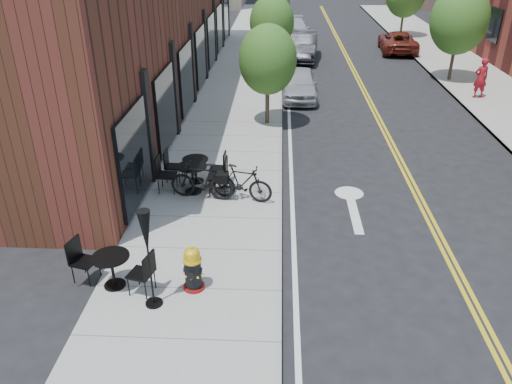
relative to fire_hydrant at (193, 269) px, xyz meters
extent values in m
plane|color=black|center=(1.88, 1.48, -0.61)|extent=(120.00, 120.00, 0.00)
cube|color=#9E9B93|center=(-0.12, 11.48, -0.55)|extent=(4.00, 70.00, 0.12)
cube|color=#492517|center=(-4.62, 15.48, 2.89)|extent=(5.00, 28.00, 7.00)
cylinder|color=#382B1E|center=(1.28, 10.48, 0.31)|extent=(0.16, 0.16, 1.61)
ellipsoid|color=#2A601E|center=(1.28, 10.48, 2.00)|extent=(2.20, 2.20, 2.64)
cylinder|color=#382B1E|center=(1.28, 18.48, 0.35)|extent=(0.16, 0.16, 1.68)
ellipsoid|color=#2A601E|center=(1.28, 18.48, 2.11)|extent=(2.30, 2.30, 2.76)
cylinder|color=#382B1E|center=(1.28, 26.48, 0.29)|extent=(0.16, 0.16, 1.57)
ellipsoid|color=#2A601E|center=(1.28, 26.48, 1.92)|extent=(2.10, 2.10, 2.52)
cylinder|color=#382B1E|center=(1.28, 34.48, 0.36)|extent=(0.16, 0.16, 1.71)
cylinder|color=#382B1E|center=(10.48, 17.48, 0.42)|extent=(0.16, 0.16, 1.82)
ellipsoid|color=#2A601E|center=(10.48, 17.48, 2.45)|extent=(2.80, 2.80, 3.36)
cylinder|color=#382B1E|center=(10.48, 29.48, 0.42)|extent=(0.16, 0.16, 1.82)
cylinder|color=maroon|center=(0.00, 0.00, -0.46)|extent=(0.48, 0.48, 0.07)
cylinder|color=black|center=(0.00, 0.00, -0.12)|extent=(0.38, 0.38, 0.68)
cylinder|color=gold|center=(0.00, 0.00, 0.23)|extent=(0.42, 0.42, 0.05)
cylinder|color=gold|center=(0.00, 0.00, 0.32)|extent=(0.36, 0.36, 0.16)
ellipsoid|color=gold|center=(0.00, 0.00, 0.41)|extent=(0.35, 0.35, 0.20)
cylinder|color=gold|center=(0.00, 0.00, 0.52)|extent=(0.06, 0.06, 0.07)
imported|color=black|center=(-0.39, 4.05, 0.06)|extent=(1.89, 0.79, 1.10)
imported|color=black|center=(0.75, 4.00, 0.03)|extent=(1.83, 0.93, 1.06)
cylinder|color=black|center=(-1.72, 0.00, -0.48)|extent=(0.57, 0.57, 0.03)
cylinder|color=black|center=(-1.72, 0.00, -0.12)|extent=(0.08, 0.08, 0.73)
cylinder|color=black|center=(-1.72, 0.00, 0.25)|extent=(0.98, 0.98, 0.03)
cylinder|color=black|center=(-0.72, 4.42, -0.48)|extent=(0.52, 0.52, 0.03)
cylinder|color=black|center=(-0.72, 4.42, -0.08)|extent=(0.07, 0.07, 0.80)
cylinder|color=black|center=(-0.72, 4.42, 0.32)|extent=(0.89, 0.89, 0.03)
cylinder|color=black|center=(-0.73, 5.11, -0.48)|extent=(0.47, 0.47, 0.03)
cylinder|color=black|center=(-0.73, 5.11, -0.12)|extent=(0.06, 0.06, 0.72)
cylinder|color=black|center=(-0.73, 5.11, 0.24)|extent=(0.82, 0.82, 0.03)
cylinder|color=black|center=(-0.74, -0.56, -0.47)|extent=(0.36, 0.36, 0.04)
cylinder|color=black|center=(-0.74, -0.56, 0.59)|extent=(0.04, 0.04, 2.13)
cone|color=black|center=(-0.74, -0.56, 1.24)|extent=(0.26, 0.26, 0.94)
imported|color=#A5A8AD|center=(2.68, 14.25, 0.05)|extent=(1.65, 3.96, 1.34)
imported|color=black|center=(3.06, 22.16, 0.18)|extent=(2.14, 4.99, 1.60)
imported|color=#B8B9BE|center=(2.68, 27.80, 0.12)|extent=(2.47, 5.20, 1.46)
imported|color=maroon|center=(9.24, 24.55, 0.03)|extent=(2.50, 4.80, 1.29)
imported|color=maroon|center=(10.84, 14.34, 0.40)|extent=(0.72, 0.53, 1.80)
camera|label=1|loc=(1.73, -8.45, 6.29)|focal=35.00mm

